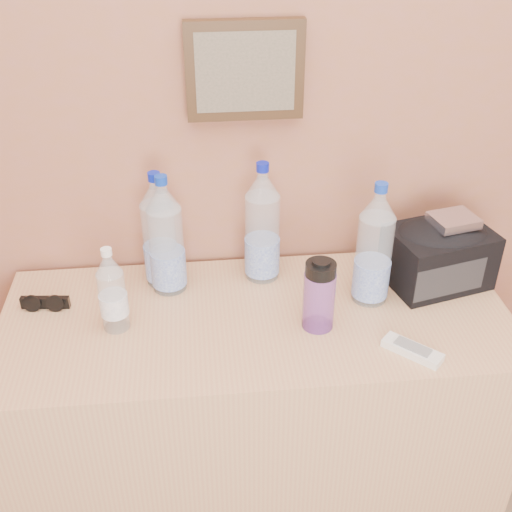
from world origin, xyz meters
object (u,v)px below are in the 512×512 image
Objects in this scene: pet_large_d at (374,250)px; ac_remote at (412,350)px; toiletry_bag at (439,253)px; pet_small at (112,294)px; foil_packet at (454,220)px; pet_large_c at (262,228)px; pet_large_a at (166,241)px; sunglasses at (45,302)px; dresser at (256,427)px; nalgene_bottle at (319,294)px; pet_large_b at (159,235)px.

ac_remote is at bearing -78.79° from pet_large_d.
ac_remote is 0.35m from toiletry_bag.
pet_small is at bearing 173.42° from toiletry_bag.
ac_remote is 0.39m from foil_packet.
pet_large_a is at bearing -172.97° from pet_large_c.
pet_large_d is 2.68× the size of sunglasses.
dresser is 3.83× the size of pet_large_c.
pet_small reaches higher than toiletry_bag.
toiletry_bag reaches higher than dresser.
sunglasses is (-0.59, -0.09, -0.14)m from pet_large_c.
pet_large_a is at bearing 176.50° from foil_packet.
nalgene_bottle is 0.73m from sunglasses.
pet_large_c is 1.01× the size of pet_large_d.
toiletry_bag is at bearing 7.52° from pet_small.
toiletry_bag is 0.11m from foil_packet.
pet_large_a is 0.26m from pet_large_c.
pet_small is 0.75m from ac_remote.
pet_large_c is 2.72× the size of sunglasses.
pet_small reaches higher than dresser.
pet_large_a is 0.99× the size of pet_large_d.
dresser is 6.79× the size of nalgene_bottle.
pet_small is at bearing -150.31° from ac_remote.
pet_small is at bearing -22.03° from sunglasses.
dresser is 5.00× the size of toiletry_bag.
pet_large_b is at bearing 59.85° from pet_small.
pet_large_c is at bearing 156.58° from toiletry_bag.
pet_large_b is at bearing 159.77° from toiletry_bag.
pet_large_b is 0.58m from pet_large_d.
foil_packet is (1.10, 0.01, 0.18)m from sunglasses.
sunglasses is at bearing -162.86° from pet_large_b.
pet_large_c is 2.38× the size of ac_remote.
pet_large_a is 0.04m from pet_large_b.
pet_large_c is at bearing 7.03° from pet_large_a.
toiletry_bag is at bearing -9.32° from pet_large_c.
ac_remote is (0.36, -0.19, 0.43)m from dresser.
pet_small reaches higher than sunglasses.
pet_large_d reaches higher than foil_packet.
pet_large_a is 0.77m from foil_packet.
pet_small is at bearing -175.39° from pet_large_d.
sunglasses is (-0.71, 0.15, -0.08)m from nalgene_bottle.
pet_large_a is at bearing 145.41° from dresser.
pet_small is 1.82× the size of sunglasses.
nalgene_bottle is 1.53× the size of sunglasses.
pet_large_c is (0.28, -0.00, 0.01)m from pet_large_b.
nalgene_bottle is 0.26m from ac_remote.
foil_packet is (0.03, -0.00, 0.10)m from toiletry_bag.
nalgene_bottle is 0.44m from foil_packet.
ac_remote is at bearing -27.61° from dresser.
pet_large_b is 0.96× the size of pet_large_c.
foil_packet is (0.90, 0.12, 0.09)m from pet_small.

